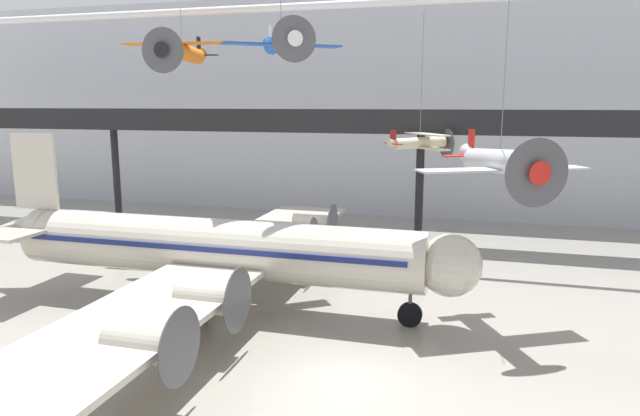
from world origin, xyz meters
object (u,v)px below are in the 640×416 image
Objects in this scene: airliner_silver_main at (213,249)px; suspended_plane_silver_racer at (500,162)px; suspended_plane_blue_trainer at (281,41)px; suspended_plane_orange_highwing at (182,51)px; suspended_plane_cream_biplane at (420,142)px.

suspended_plane_silver_racer is at bearing 6.01° from airliner_silver_main.
suspended_plane_blue_trainer is at bearing -130.60° from suspended_plane_silver_racer.
airliner_silver_main is 2.98× the size of suspended_plane_silver_racer.
suspended_plane_orange_highwing is (-9.98, 5.94, 0.13)m from suspended_plane_blue_trainer.
suspended_plane_blue_trainer reaches higher than suspended_plane_cream_biplane.
airliner_silver_main is at bearing -65.41° from suspended_plane_blue_trainer.
suspended_plane_silver_racer is (12.88, -2.95, -6.66)m from suspended_plane_blue_trainer.
suspended_plane_blue_trainer is at bearing 54.28° from suspended_plane_orange_highwing.
airliner_silver_main is 5.23× the size of suspended_plane_blue_trainer.
suspended_plane_orange_highwing reaches higher than suspended_plane_silver_racer.
suspended_plane_blue_trainer is (2.68, 4.62, 11.95)m from airliner_silver_main.
airliner_silver_main is at bearing 29.71° from suspended_plane_orange_highwing.
suspended_plane_blue_trainer is 0.57× the size of suspended_plane_silver_racer.
suspended_plane_blue_trainer is at bearing 59.75° from airliner_silver_main.
suspended_plane_cream_biplane is at bearing 173.40° from suspended_plane_silver_racer.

